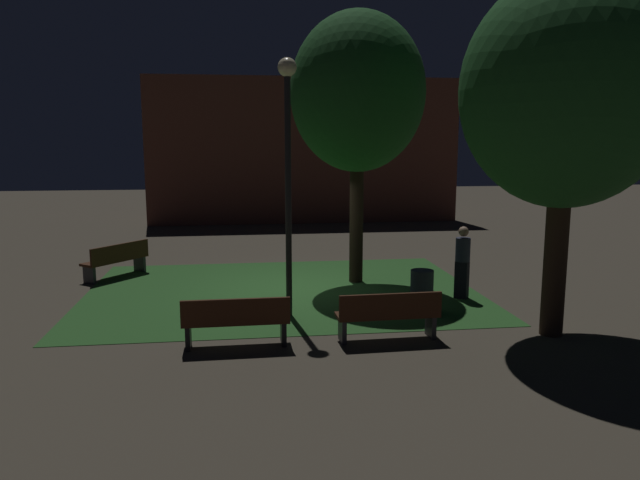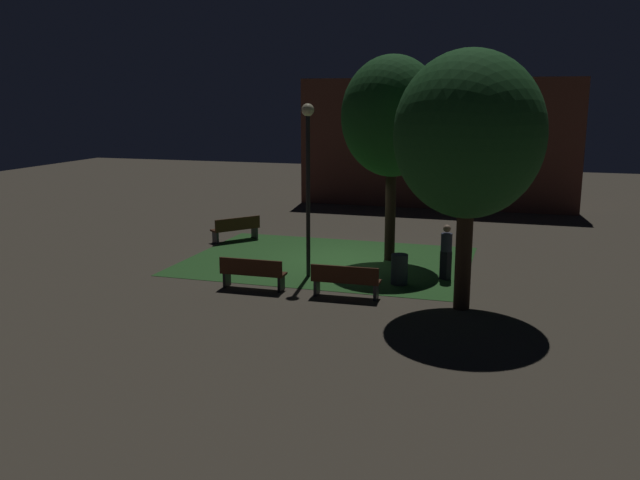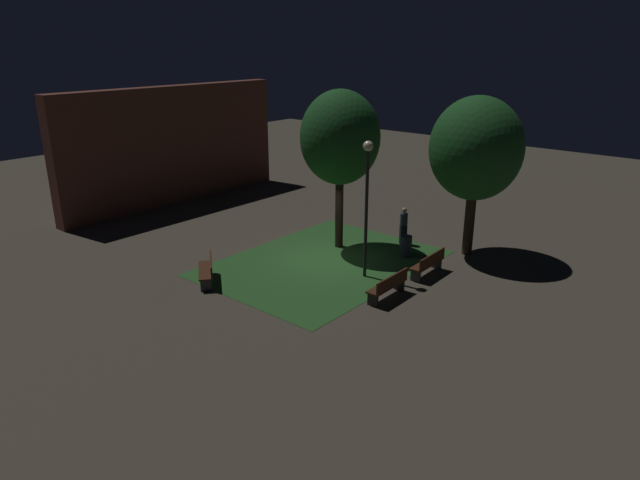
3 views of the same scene
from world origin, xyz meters
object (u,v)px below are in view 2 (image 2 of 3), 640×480
object	(u,v)px
tree_right_canopy	(469,136)
pedestrian	(446,251)
bench_back_row	(236,228)
bench_front_right	(346,280)
bench_path_side	(253,272)
lamp_post_plaza_west	(308,162)
tree_lawn_side	(392,117)
trash_bin	(399,269)

from	to	relation	value
tree_right_canopy	pedestrian	bearing A→B (deg)	105.16
bench_back_row	bench_front_right	bearing A→B (deg)	-45.27
bench_path_side	tree_right_canopy	bearing A→B (deg)	-0.43
bench_front_right	lamp_post_plaza_west	world-z (taller)	lamp_post_plaza_west
bench_front_right	lamp_post_plaza_west	xyz separation A→B (m)	(-1.59, 1.74, 2.86)
tree_right_canopy	tree_lawn_side	xyz separation A→B (m)	(-2.71, 4.48, 0.28)
bench_path_side	tree_right_canopy	distance (m)	6.77
bench_back_row	trash_bin	distance (m)	7.86
bench_path_side	pedestrian	xyz separation A→B (m)	(4.91, 2.56, 0.37)
tree_right_canopy	lamp_post_plaza_west	world-z (taller)	tree_right_canopy
bench_path_side	lamp_post_plaza_west	world-z (taller)	lamp_post_plaza_west
tree_right_canopy	lamp_post_plaza_west	size ratio (longest dim) A/B	1.26
tree_lawn_side	lamp_post_plaza_west	distance (m)	3.50
lamp_post_plaza_west	bench_front_right	bearing A→B (deg)	-47.56
lamp_post_plaza_west	trash_bin	xyz separation A→B (m)	(2.70, -0.05, -2.91)
bench_back_row	tree_lawn_side	bearing A→B (deg)	-12.03
bench_back_row	tree_right_canopy	bearing A→B (deg)	-33.60
bench_front_right	lamp_post_plaza_west	bearing A→B (deg)	132.44
pedestrian	trash_bin	bearing A→B (deg)	-143.23
tree_lawn_side	pedestrian	size ratio (longest dim) A/B	4.00
lamp_post_plaza_west	trash_bin	size ratio (longest dim) A/B	5.78
bench_back_row	tree_lawn_side	size ratio (longest dim) A/B	0.27
bench_path_side	tree_lawn_side	bearing A→B (deg)	56.79
bench_back_row	lamp_post_plaza_west	xyz separation A→B (m)	(4.06, -3.97, 2.86)
lamp_post_plaza_west	bench_path_side	bearing A→B (deg)	-120.81
bench_front_right	trash_bin	world-z (taller)	bench_front_right
bench_front_right	tree_right_canopy	distance (m)	4.82
bench_front_right	lamp_post_plaza_west	size ratio (longest dim) A/B	0.36
lamp_post_plaza_west	tree_right_canopy	bearing A→B (deg)	-21.19
bench_front_right	tree_right_canopy	size ratio (longest dim) A/B	0.29
tree_lawn_side	trash_bin	world-z (taller)	tree_lawn_side
lamp_post_plaza_west	bench_back_row	bearing A→B (deg)	135.67
tree_lawn_side	trash_bin	bearing A→B (deg)	-73.25
lamp_post_plaza_west	pedestrian	size ratio (longest dim) A/B	3.10
tree_lawn_side	trash_bin	xyz separation A→B (m)	(0.83, -2.76, -4.11)
bench_back_row	lamp_post_plaza_west	world-z (taller)	lamp_post_plaza_west
bench_path_side	bench_back_row	xyz separation A→B (m)	(-3.02, 5.70, 0.00)
lamp_post_plaza_west	tree_lawn_side	bearing A→B (deg)	55.31
tree_right_canopy	bench_path_side	bearing A→B (deg)	179.57
trash_bin	lamp_post_plaza_west	bearing A→B (deg)	178.84
tree_lawn_side	lamp_post_plaza_west	xyz separation A→B (m)	(-1.87, -2.70, -1.20)
tree_right_canopy	bench_back_row	bearing A→B (deg)	146.40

